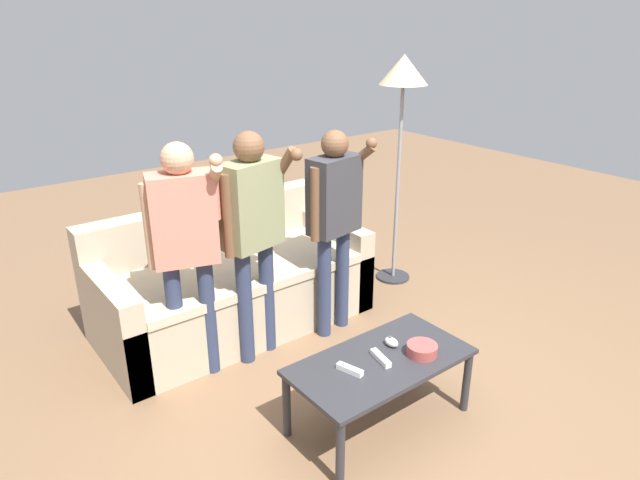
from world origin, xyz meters
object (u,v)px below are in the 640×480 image
Objects in this scene: snack_bowl at (422,350)px; game_remote_wand_far at (381,358)px; game_remote_wand_near at (350,370)px; game_remote_nunchuk at (392,342)px; couch at (231,284)px; floor_lamp at (403,85)px; player_left at (185,237)px; player_center at (253,222)px; coffee_table at (381,368)px; player_right at (334,210)px.

snack_bowl reaches higher than game_remote_wand_far.
game_remote_wand_far is (0.19, -0.02, -0.00)m from game_remote_wand_near.
game_remote_nunchuk is 0.59× the size of game_remote_wand_near.
game_remote_wand_near and game_remote_wand_far have the same top height.
floor_lamp is at bearing -7.43° from couch.
player_left is (-0.80, 1.12, 0.49)m from snack_bowl.
player_center is at bearing -169.20° from floor_lamp.
player_left reaches higher than game_remote_wand_far.
game_remote_wand_near is (-0.11, -1.44, 0.12)m from couch.
game_remote_wand_near is at bearing 175.76° from coffee_table.
snack_bowl is at bearing -130.04° from floor_lamp.
player_right reaches higher than snack_bowl.
coffee_table is at bearing -86.38° from couch.
snack_bowl is 0.23m from game_remote_wand_far.
snack_bowl is 0.17m from game_remote_nunchuk.
player_center reaches higher than game_remote_wand_near.
player_right is at bearing 55.44° from game_remote_wand_near.
coffee_table is at bearing 154.85° from snack_bowl.
game_remote_wand_near is at bearing -92.01° from player_center.
couch is at bearing 133.73° from player_right.
floor_lamp reaches higher than player_center.
floor_lamp reaches higher than player_right.
coffee_table is 1.15m from player_center.
game_remote_nunchuk is at bearing -135.28° from floor_lamp.
game_remote_nunchuk is at bearing 113.82° from snack_bowl.
snack_bowl is at bearing -15.28° from game_remote_wand_near.
game_remote_wand_near is at bearing -69.00° from player_left.
couch is 11.46× the size of game_remote_wand_far.
couch is 0.91m from player_left.
snack_bowl is 2.12m from floor_lamp.
game_remote_nunchuk is at bearing -80.70° from couch.
player_center is at bearing -6.51° from player_left.
coffee_table is 1.15m from player_right.
game_remote_wand_far is (-0.01, -0.01, 0.07)m from coffee_table.
floor_lamp is at bearing 7.10° from player_left.
coffee_table is 0.07m from game_remote_wand_far.
player_center is (-0.08, -0.48, 0.63)m from couch.
snack_bowl reaches higher than coffee_table.
game_remote_nunchuk is at bearing -71.47° from player_center.
snack_bowl is 0.11× the size of player_center.
snack_bowl is 1.00× the size of game_remote_wand_far.
game_remote_nunchuk is 0.54× the size of game_remote_wand_far.
couch is 1.03× the size of floor_lamp.
floor_lamp is 2.20m from game_remote_wand_far.
player_left is 1.19m from game_remote_wand_near.
couch reaches higher than coffee_table.
player_center is at bearing 99.35° from game_remote_wand_far.
game_remote_nunchuk is at bearing -108.28° from player_right.
player_center is (-1.52, -0.29, -0.67)m from floor_lamp.
player_center is at bearing 87.99° from game_remote_wand_near.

